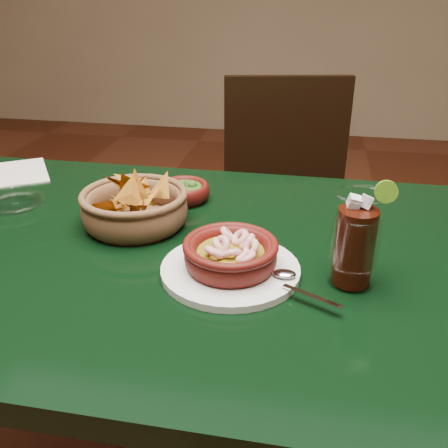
% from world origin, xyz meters
% --- Properties ---
extents(dining_table, '(1.20, 0.80, 0.75)m').
position_xyz_m(dining_table, '(0.00, 0.00, 0.65)').
color(dining_table, black).
rests_on(dining_table, ground).
extents(dining_chair, '(0.50, 0.50, 0.92)m').
position_xyz_m(dining_chair, '(0.21, 0.71, 0.51)').
color(dining_chair, black).
rests_on(dining_chair, ground).
extents(shrimp_plate, '(0.29, 0.23, 0.07)m').
position_xyz_m(shrimp_plate, '(0.16, -0.08, 0.78)').
color(shrimp_plate, silver).
rests_on(shrimp_plate, dining_table).
extents(chip_basket, '(0.24, 0.24, 0.15)m').
position_xyz_m(chip_basket, '(-0.05, 0.07, 0.79)').
color(chip_basket, brown).
rests_on(chip_basket, dining_table).
extents(guacamole_ramekin, '(0.13, 0.13, 0.04)m').
position_xyz_m(guacamole_ramekin, '(0.01, 0.20, 0.77)').
color(guacamole_ramekin, '#440D09').
rests_on(guacamole_ramekin, dining_table).
extents(cola_drink, '(0.15, 0.15, 0.18)m').
position_xyz_m(cola_drink, '(0.35, -0.07, 0.83)').
color(cola_drink, white).
rests_on(cola_drink, dining_table).
extents(glass_ashtray, '(0.12, 0.12, 0.03)m').
position_xyz_m(glass_ashtray, '(-0.34, 0.11, 0.76)').
color(glass_ashtray, white).
rests_on(glass_ashtray, dining_table).
extents(paper_menu, '(0.22, 0.23, 0.00)m').
position_xyz_m(paper_menu, '(-0.44, 0.29, 0.75)').
color(paper_menu, beige).
rests_on(paper_menu, dining_table).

